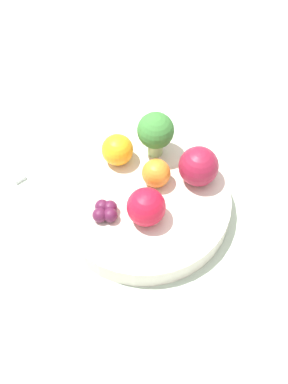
% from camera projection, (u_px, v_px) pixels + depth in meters
% --- Properties ---
extents(ground_plane, '(6.00, 6.00, 0.00)m').
position_uv_depth(ground_plane, '(144.00, 218.00, 0.71)').
color(ground_plane, gray).
extents(table_surface, '(1.20, 1.20, 0.02)m').
position_uv_depth(table_surface, '(144.00, 214.00, 0.70)').
color(table_surface, '#B2C6B2').
rests_on(table_surface, ground_plane).
extents(bowl, '(0.22, 0.22, 0.03)m').
position_uv_depth(bowl, '(144.00, 203.00, 0.68)').
color(bowl, silver).
rests_on(bowl, table_surface).
extents(broccoli, '(0.05, 0.05, 0.07)m').
position_uv_depth(broccoli, '(156.00, 132.00, 0.68)').
color(broccoli, '#99C17A').
rests_on(broccoli, bowl).
extents(apple_red, '(0.05, 0.05, 0.05)m').
position_uv_depth(apple_red, '(199.00, 166.00, 0.67)').
color(apple_red, maroon).
rests_on(apple_red, bowl).
extents(apple_green, '(0.05, 0.05, 0.05)m').
position_uv_depth(apple_green, '(146.00, 207.00, 0.63)').
color(apple_green, '#B7142D').
rests_on(apple_green, bowl).
extents(orange_front, '(0.04, 0.04, 0.04)m').
position_uv_depth(orange_front, '(156.00, 173.00, 0.67)').
color(orange_front, orange).
rests_on(orange_front, bowl).
extents(orange_back, '(0.04, 0.04, 0.04)m').
position_uv_depth(orange_back, '(117.00, 150.00, 0.69)').
color(orange_back, orange).
rests_on(orange_back, bowl).
extents(grape_cluster, '(0.03, 0.03, 0.02)m').
position_uv_depth(grape_cluster, '(106.00, 211.00, 0.65)').
color(grape_cluster, '#511938').
rests_on(grape_cluster, bowl).
extents(spoon, '(0.02, 0.06, 0.01)m').
position_uv_depth(spoon, '(9.00, 166.00, 0.73)').
color(spoon, silver).
rests_on(spoon, table_surface).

